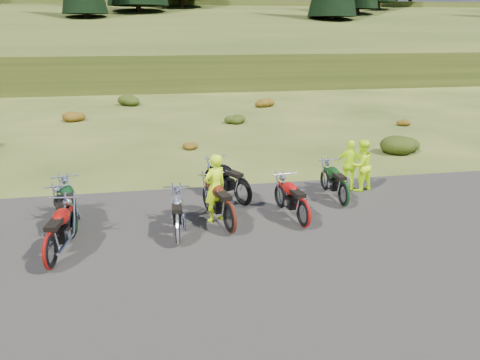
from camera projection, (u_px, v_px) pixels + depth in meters
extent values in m
plane|color=#2D3D14|center=(234.00, 239.00, 11.51)|extent=(300.00, 300.00, 0.00)
cube|color=black|center=(251.00, 279.00, 9.64)|extent=(20.00, 12.00, 0.04)
cube|color=#2F3B13|center=(158.00, 50.00, 114.40)|extent=(300.00, 90.00, 9.17)
cylinder|color=black|center=(86.00, 22.00, 54.97)|extent=(0.70, 0.70, 2.20)
cylinder|color=black|center=(139.00, 13.00, 61.25)|extent=(0.70, 0.70, 2.20)
cylinder|color=black|center=(181.00, 6.00, 67.53)|extent=(0.70, 0.70, 2.20)
cylinder|color=black|center=(217.00, 0.00, 73.81)|extent=(0.70, 0.70, 2.20)
cylinder|color=black|center=(331.00, 24.00, 59.28)|extent=(0.70, 0.70, 2.20)
cylinder|color=black|center=(357.00, 16.00, 65.57)|extent=(0.70, 0.70, 2.20)
cylinder|color=black|center=(378.00, 9.00, 71.85)|extent=(0.70, 0.70, 2.20)
cylinder|color=black|center=(395.00, 3.00, 78.13)|extent=(0.70, 0.70, 2.20)
ellipsoid|color=brown|center=(73.00, 115.00, 25.84)|extent=(1.30, 1.30, 0.77)
ellipsoid|color=black|center=(130.00, 99.00, 31.28)|extent=(1.56, 1.56, 0.92)
ellipsoid|color=brown|center=(188.00, 144.00, 19.97)|extent=(0.77, 0.77, 0.45)
ellipsoid|color=black|center=(234.00, 118.00, 25.41)|extent=(1.03, 1.03, 0.61)
ellipsoid|color=brown|center=(264.00, 101.00, 30.85)|extent=(1.30, 1.30, 0.77)
ellipsoid|color=black|center=(401.00, 141.00, 19.44)|extent=(1.56, 1.56, 0.92)
ellipsoid|color=brown|center=(401.00, 121.00, 24.98)|extent=(0.77, 0.77, 0.45)
imported|color=#BFF10C|center=(215.00, 189.00, 12.26)|extent=(0.80, 0.71, 1.83)
imported|color=#BFF10C|center=(361.00, 166.00, 14.64)|extent=(0.95, 0.85, 1.64)
imported|color=#BFF10C|center=(350.00, 166.00, 14.75)|extent=(1.01, 0.79, 1.60)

